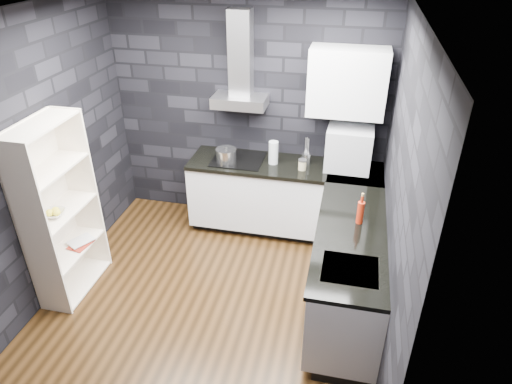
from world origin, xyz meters
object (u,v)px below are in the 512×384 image
(bookshelf, at_px, (60,212))
(fruit_bowl, at_px, (54,213))
(pot, at_px, (226,156))
(red_bottle, at_px, (360,213))
(storage_jar, at_px, (302,165))
(appliance_garage, at_px, (349,150))
(utensil_crock, at_px, (306,159))
(glass_vase, at_px, (273,153))

(bookshelf, bearing_deg, fruit_bowl, -100.55)
(pot, height_order, red_bottle, red_bottle)
(storage_jar, xyz_separation_m, appliance_garage, (0.48, 0.15, 0.17))
(storage_jar, relative_size, bookshelf, 0.06)
(appliance_garage, bearing_deg, pot, -172.62)
(utensil_crock, bearing_deg, glass_vase, -169.44)
(storage_jar, relative_size, fruit_bowl, 0.54)
(appliance_garage, height_order, fruit_bowl, appliance_garage)
(storage_jar, relative_size, appliance_garage, 0.22)
(utensil_crock, distance_m, fruit_bowl, 2.68)
(storage_jar, relative_size, red_bottle, 0.50)
(glass_vase, xyz_separation_m, fruit_bowl, (-1.78, -1.54, -0.10))
(pot, height_order, appliance_garage, appliance_garage)
(red_bottle, relative_size, bookshelf, 0.12)
(utensil_crock, relative_size, red_bottle, 0.59)
(bookshelf, height_order, fruit_bowl, bookshelf)
(pot, relative_size, storage_jar, 2.11)
(bookshelf, bearing_deg, utensil_crock, 24.70)
(storage_jar, height_order, utensil_crock, utensil_crock)
(utensil_crock, xyz_separation_m, appliance_garage, (0.46, -0.01, 0.16))
(appliance_garage, bearing_deg, storage_jar, -161.63)
(pot, distance_m, appliance_garage, 1.37)
(pot, xyz_separation_m, storage_jar, (0.87, -0.00, -0.03))
(pot, bearing_deg, red_bottle, -31.71)
(appliance_garage, distance_m, fruit_bowl, 3.07)
(fruit_bowl, bearing_deg, pot, 49.27)
(red_bottle, xyz_separation_m, bookshelf, (-2.77, -0.43, -0.11))
(storage_jar, bearing_deg, utensil_crock, 81.63)
(glass_vase, bearing_deg, pot, -171.09)
(pot, distance_m, red_bottle, 1.79)
(pot, xyz_separation_m, appliance_garage, (1.36, 0.15, 0.15))
(glass_vase, relative_size, fruit_bowl, 1.34)
(utensil_crock, xyz_separation_m, bookshelf, (-2.15, -1.52, -0.06))
(storage_jar, height_order, appliance_garage, appliance_garage)
(storage_jar, xyz_separation_m, fruit_bowl, (-2.13, -1.45, -0.02))
(storage_jar, bearing_deg, glass_vase, 165.76)
(storage_jar, bearing_deg, fruit_bowl, -145.70)
(red_bottle, xyz_separation_m, fruit_bowl, (-2.77, -0.51, -0.07))
(fruit_bowl, bearing_deg, storage_jar, 34.30)
(pot, bearing_deg, fruit_bowl, -130.73)
(storage_jar, distance_m, utensil_crock, 0.16)
(pot, xyz_separation_m, utensil_crock, (0.90, 0.15, -0.02))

